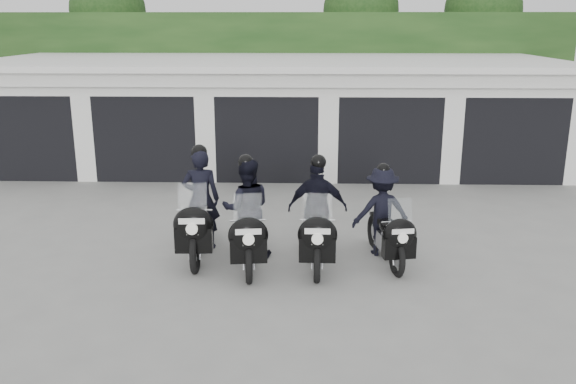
{
  "coord_description": "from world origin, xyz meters",
  "views": [
    {
      "loc": [
        0.99,
        -9.67,
        3.99
      ],
      "look_at": [
        0.68,
        0.82,
        1.05
      ],
      "focal_mm": 38.0,
      "sensor_mm": 36.0,
      "label": 1
    }
  ],
  "objects_px": {
    "police_bike_a": "(199,211)",
    "police_bike_b": "(247,216)",
    "police_bike_c": "(318,216)",
    "police_bike_d": "(384,217)"
  },
  "relations": [
    {
      "from": "police_bike_a",
      "to": "police_bike_d",
      "type": "height_order",
      "value": "police_bike_a"
    },
    {
      "from": "police_bike_a",
      "to": "police_bike_b",
      "type": "relative_size",
      "value": 1.05
    },
    {
      "from": "police_bike_b",
      "to": "police_bike_d",
      "type": "xyz_separation_m",
      "value": [
        2.35,
        0.24,
        -0.07
      ]
    },
    {
      "from": "police_bike_a",
      "to": "police_bike_c",
      "type": "bearing_deg",
      "value": -9.4
    },
    {
      "from": "police_bike_a",
      "to": "police_bike_b",
      "type": "xyz_separation_m",
      "value": [
        0.87,
        -0.3,
        0.01
      ]
    },
    {
      "from": "police_bike_d",
      "to": "police_bike_c",
      "type": "bearing_deg",
      "value": 177.85
    },
    {
      "from": "police_bike_a",
      "to": "police_bike_c",
      "type": "xyz_separation_m",
      "value": [
        2.07,
        -0.23,
        0.01
      ]
    },
    {
      "from": "police_bike_a",
      "to": "police_bike_b",
      "type": "bearing_deg",
      "value": -22.4
    },
    {
      "from": "police_bike_c",
      "to": "police_bike_d",
      "type": "height_order",
      "value": "police_bike_c"
    },
    {
      "from": "police_bike_a",
      "to": "police_bike_b",
      "type": "height_order",
      "value": "police_bike_a"
    }
  ]
}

